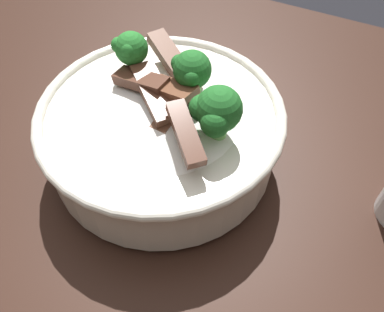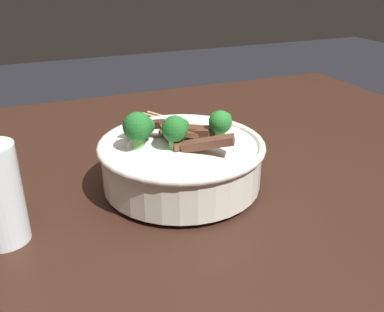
# 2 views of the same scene
# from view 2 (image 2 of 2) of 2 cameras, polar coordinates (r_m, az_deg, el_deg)

# --- Properties ---
(dining_table) EXTENTS (1.18, 0.95, 0.82)m
(dining_table) POSITION_cam_2_polar(r_m,az_deg,el_deg) (0.85, 3.71, -7.16)
(dining_table) COLOR black
(dining_table) RESTS_ON ground
(rice_bowl) EXTENTS (0.26, 0.26, 0.13)m
(rice_bowl) POSITION_cam_2_polar(r_m,az_deg,el_deg) (0.67, -1.47, -0.31)
(rice_bowl) COLOR silver
(rice_bowl) RESTS_ON dining_table
(chopsticks_pair) EXTENTS (0.12, 0.21, 0.01)m
(chopsticks_pair) POSITION_cam_2_polar(r_m,az_deg,el_deg) (0.95, -1.48, 4.42)
(chopsticks_pair) COLOR tan
(chopsticks_pair) RESTS_ON dining_table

